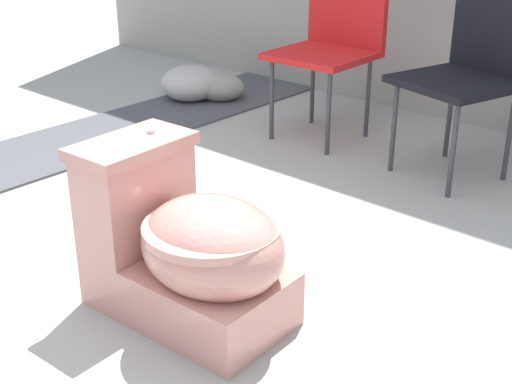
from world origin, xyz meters
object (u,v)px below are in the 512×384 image
folding_chair_left (334,33)px  folding_chair_middle (476,57)px  boulder_near (190,83)px  toilet (188,249)px  boulder_far (220,87)px

folding_chair_left → folding_chair_middle: same height
boulder_near → folding_chair_left: bearing=4.1°
toilet → folding_chair_left: 1.79m
boulder_near → boulder_far: bearing=36.4°
folding_chair_left → folding_chair_middle: size_ratio=1.00×
toilet → boulder_near: bearing=133.7°
folding_chair_middle → boulder_far: folding_chair_middle is taller
folding_chair_left → boulder_far: size_ratio=2.93×
folding_chair_middle → boulder_near: size_ratio=2.37×
toilet → boulder_near: 2.27m
folding_chair_left → boulder_near: (-0.96, -0.07, -0.41)m
boulder_far → boulder_near: bearing=-143.6°
boulder_near → folding_chair_middle: bearing=1.4°
folding_chair_left → boulder_near: folding_chair_left is taller
folding_chair_left → folding_chair_middle: 0.75m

